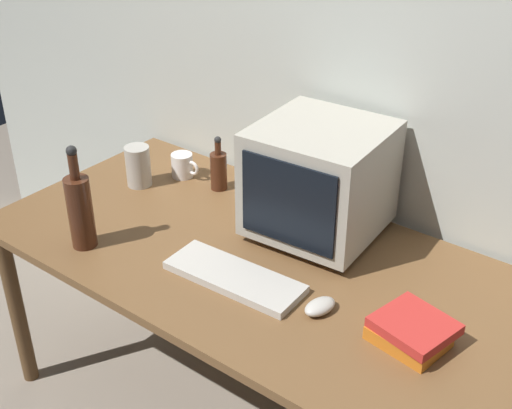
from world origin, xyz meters
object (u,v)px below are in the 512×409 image
at_px(book_stack, 411,331).
at_px(mug, 183,165).
at_px(computer_mouse, 320,307).
at_px(bottle_tall, 80,209).
at_px(keyboard, 234,277).
at_px(bottle_short, 219,169).
at_px(crt_monitor, 320,180).
at_px(metal_canister, 138,166).

bearing_deg(book_stack, mug, 163.58).
xyz_separation_m(computer_mouse, bottle_tall, (-0.77, -0.17, 0.11)).
height_order(keyboard, bottle_short, bottle_short).
height_order(crt_monitor, bottle_tall, crt_monitor).
relative_size(crt_monitor, bottle_short, 2.01).
bearing_deg(keyboard, metal_canister, 156.49).
xyz_separation_m(crt_monitor, keyboard, (-0.05, -0.36, -0.18)).
xyz_separation_m(book_stack, mug, (-1.09, 0.32, 0.01)).
xyz_separation_m(computer_mouse, metal_canister, (-0.92, 0.22, 0.06)).
height_order(bottle_tall, metal_canister, bottle_tall).
bearing_deg(metal_canister, bottle_tall, -68.25).
bearing_deg(computer_mouse, metal_canister, 179.66).
bearing_deg(bottle_short, keyboard, -45.33).
bearing_deg(crt_monitor, book_stack, -31.66).
height_order(bottle_short, book_stack, bottle_short).
bearing_deg(bottle_tall, book_stack, 11.63).
bearing_deg(keyboard, book_stack, 4.93).
height_order(crt_monitor, keyboard, crt_monitor).
height_order(mug, metal_canister, metal_canister).
bearing_deg(crt_monitor, mug, 177.47).
bearing_deg(bottle_tall, keyboard, 15.91).
relative_size(computer_mouse, bottle_tall, 0.29).
bearing_deg(metal_canister, computer_mouse, -13.20).
distance_m(bottle_tall, book_stack, 1.04).
relative_size(book_stack, mug, 1.81).
bearing_deg(keyboard, mug, 142.64).
bearing_deg(bottle_tall, metal_canister, 111.75).
relative_size(keyboard, computer_mouse, 4.20).
distance_m(crt_monitor, computer_mouse, 0.44).
relative_size(bottle_tall, book_stack, 1.58).
distance_m(computer_mouse, bottle_short, 0.77).
bearing_deg(bottle_tall, computer_mouse, 12.55).
bearing_deg(crt_monitor, bottle_short, 175.18).
xyz_separation_m(bottle_tall, mug, (-0.07, 0.53, -0.08)).
bearing_deg(metal_canister, crt_monitor, 9.50).
bearing_deg(keyboard, computer_mouse, 3.75).
xyz_separation_m(keyboard, bottle_tall, (-0.49, -0.14, 0.12)).
bearing_deg(mug, book_stack, -16.42).
height_order(computer_mouse, bottle_tall, bottle_tall).
xyz_separation_m(bottle_short, book_stack, (0.92, -0.33, -0.04)).
bearing_deg(book_stack, bottle_tall, -168.37).
bearing_deg(computer_mouse, bottle_short, 164.00).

